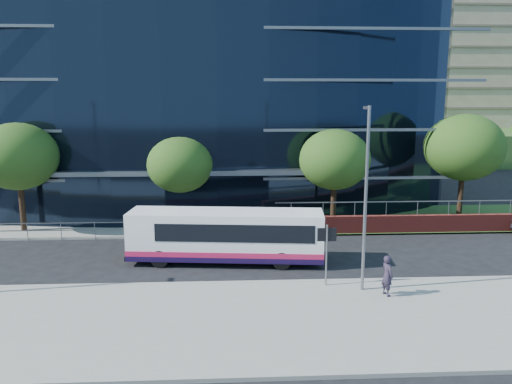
{
  "coord_description": "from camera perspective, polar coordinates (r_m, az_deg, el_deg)",
  "views": [
    {
      "loc": [
        0.24,
        -22.73,
        8.44
      ],
      "look_at": [
        1.85,
        8.0,
        2.65
      ],
      "focal_mm": 35.0,
      "sensor_mm": 36.0,
      "label": 1
    }
  ],
  "objects": [
    {
      "name": "ground",
      "position": [
        24.25,
        -3.43,
        -9.73
      ],
      "size": [
        200.0,
        200.0,
        0.0
      ],
      "primitive_type": "plane",
      "color": "black",
      "rests_on": "ground"
    },
    {
      "name": "tree_dist_e",
      "position": [
        67.2,
        17.84,
        6.82
      ],
      "size": [
        4.62,
        4.62,
        6.51
      ],
      "color": "black",
      "rests_on": "ground"
    },
    {
      "name": "far_forecourt",
      "position": [
        35.32,
        -13.12,
        -3.37
      ],
      "size": [
        50.0,
        8.0,
        0.1
      ],
      "primitive_type": "cube",
      "color": "gray",
      "rests_on": "ground"
    },
    {
      "name": "tree_far_c",
      "position": [
        32.68,
        8.97,
        3.67
      ],
      "size": [
        4.62,
        4.62,
        6.51
      ],
      "color": "black",
      "rests_on": "ground"
    },
    {
      "name": "pedestrian",
      "position": [
        22.19,
        14.76,
        -9.2
      ],
      "size": [
        0.61,
        0.75,
        1.76
      ],
      "primitive_type": "imported",
      "rotation": [
        0.0,
        0.0,
        1.91
      ],
      "color": "#292233",
      "rests_on": "pavement_near"
    },
    {
      "name": "yellow_line_outer",
      "position": [
        23.5,
        -3.45,
        -10.39
      ],
      "size": [
        80.0,
        0.08,
        0.01
      ],
      "primitive_type": "cube",
      "color": "gold",
      "rests_on": "ground"
    },
    {
      "name": "city_bus",
      "position": [
        25.98,
        -3.27,
        -4.98
      ],
      "size": [
        10.25,
        3.36,
        2.72
      ],
      "rotation": [
        0.0,
        0.0,
        -0.11
      ],
      "color": "white",
      "rests_on": "ground"
    },
    {
      "name": "kerb",
      "position": [
        23.29,
        -3.45,
        -10.4
      ],
      "size": [
        80.0,
        0.25,
        0.16
      ],
      "primitive_type": "cube",
      "color": "gray",
      "rests_on": "ground"
    },
    {
      "name": "glass_office",
      "position": [
        43.79,
        -8.69,
        9.96
      ],
      "size": [
        44.0,
        23.1,
        16.0
      ],
      "color": "black",
      "rests_on": "ground"
    },
    {
      "name": "guard_railings",
      "position": [
        31.78,
        -17.98,
        -3.75
      ],
      "size": [
        24.0,
        0.05,
        1.1
      ],
      "color": "slate",
      "rests_on": "ground"
    },
    {
      "name": "tree_far_d",
      "position": [
        36.48,
        22.69,
        4.72
      ],
      "size": [
        5.28,
        5.28,
        7.44
      ],
      "color": "black",
      "rests_on": "ground"
    },
    {
      "name": "tree_far_b",
      "position": [
        32.67,
        -8.68,
        3.1
      ],
      "size": [
        4.29,
        4.29,
        6.05
      ],
      "color": "black",
      "rests_on": "ground"
    },
    {
      "name": "streetlight_east",
      "position": [
        21.72,
        12.43,
        -0.2
      ],
      "size": [
        0.15,
        0.77,
        8.0
      ],
      "color": "slate",
      "rests_on": "pavement_near"
    },
    {
      "name": "street_sign",
      "position": [
        22.47,
        8.09,
        -5.71
      ],
      "size": [
        0.85,
        0.09,
        2.8
      ],
      "color": "slate",
      "rests_on": "pavement_near"
    },
    {
      "name": "apartment_block",
      "position": [
        86.07,
        19.07,
        11.87
      ],
      "size": [
        60.0,
        42.0,
        30.0
      ],
      "color": "#2D511E",
      "rests_on": "ground"
    },
    {
      "name": "pavement_near",
      "position": [
        19.61,
        -3.53,
        -14.61
      ],
      "size": [
        80.0,
        8.0,
        0.15
      ],
      "primitive_type": "cube",
      "color": "gray",
      "rests_on": "ground"
    },
    {
      "name": "yellow_line_inner",
      "position": [
        23.64,
        -3.44,
        -10.26
      ],
      "size": [
        80.0,
        0.08,
        0.01
      ],
      "primitive_type": "cube",
      "color": "gold",
      "rests_on": "ground"
    },
    {
      "name": "tree_far_a",
      "position": [
        34.57,
        -25.56,
        3.68
      ],
      "size": [
        4.95,
        4.95,
        6.98
      ],
      "color": "black",
      "rests_on": "ground"
    }
  ]
}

